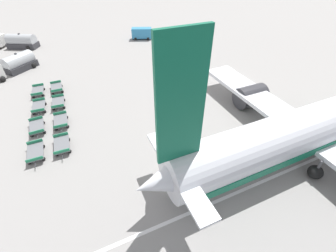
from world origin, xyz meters
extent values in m
plane|color=gray|center=(0.00, 0.00, 0.00)|extent=(500.00, 500.00, 0.00)
cylinder|color=silver|center=(15.60, 0.37, 3.16)|extent=(6.94, 33.54, 4.21)
cone|color=silver|center=(16.96, -16.23, 3.16)|extent=(4.40, 5.37, 4.00)
cube|color=#146B4C|center=(16.90, -15.44, 9.56)|extent=(0.54, 3.17, 8.60)
cube|color=silver|center=(16.90, -15.49, 3.79)|extent=(9.18, 2.22, 0.24)
cube|color=silver|center=(15.71, -0.96, 2.21)|extent=(32.67, 6.35, 0.44)
cylinder|color=#333338|center=(6.78, -1.29, 1.44)|extent=(3.08, 3.97, 2.78)
cube|color=#146B4C|center=(15.60, 0.37, 2.42)|extent=(6.75, 30.23, 0.76)
cylinder|color=#56565B|center=(18.87, -2.70, 1.37)|extent=(0.24, 0.24, 1.46)
sphere|color=black|center=(18.87, -2.70, 0.65)|extent=(1.29, 1.29, 1.29)
cylinder|color=#56565B|center=(12.87, -3.20, 1.37)|extent=(0.24, 0.24, 1.46)
sphere|color=black|center=(12.87, -3.20, 0.65)|extent=(1.29, 1.29, 1.29)
cube|color=#333338|center=(-27.17, -32.55, 0.54)|extent=(4.61, 6.30, 1.08)
cylinder|color=#ADB2B7|center=(-27.17, -32.55, 1.63)|extent=(4.27, 5.94, 2.25)
sphere|color=#333338|center=(-27.17, -32.55, 2.75)|extent=(0.44, 0.44, 0.44)
sphere|color=black|center=(-30.21, -36.53, 0.45)|extent=(0.90, 0.90, 0.90)
sphere|color=black|center=(-27.57, -30.52, 0.45)|extent=(0.90, 0.90, 0.90)
sphere|color=black|center=(-25.40, -31.47, 0.45)|extent=(0.90, 0.90, 0.90)
cube|color=#333338|center=(-15.68, -31.45, 0.53)|extent=(5.40, 5.38, 1.06)
cylinder|color=#ADB2B7|center=(-15.68, -31.45, 1.60)|extent=(4.97, 4.95, 2.20)
sphere|color=#333338|center=(-15.68, -31.45, 2.70)|extent=(0.44, 0.44, 0.44)
sphere|color=black|center=(-11.80, -33.58, 0.45)|extent=(0.90, 0.90, 0.90)
sphere|color=black|center=(-17.59, -31.27, 0.45)|extent=(0.90, 0.90, 0.90)
sphere|color=black|center=(-15.89, -29.54, 0.45)|extent=(0.90, 0.90, 0.90)
cube|color=teal|center=(-24.56, -7.90, 1.32)|extent=(3.10, 4.71, 2.09)
cube|color=#1E232D|center=(-25.21, -9.93, 1.68)|extent=(1.52, 0.56, 0.73)
sphere|color=black|center=(-25.83, -8.98, 0.30)|extent=(0.60, 0.60, 0.60)
sphere|color=black|center=(-24.16, -9.52, 0.30)|extent=(0.60, 0.60, 0.60)
sphere|color=black|center=(-24.96, -6.29, 0.30)|extent=(0.60, 0.60, 0.60)
sphere|color=black|center=(-23.29, -6.83, 0.30)|extent=(0.60, 0.60, 0.60)
cube|color=slate|center=(-5.78, -27.97, 0.55)|extent=(2.85, 1.60, 0.10)
cube|color=#237F56|center=(-4.42, -27.93, 0.76)|extent=(0.13, 1.51, 0.32)
cube|color=#237F56|center=(-7.14, -28.01, 0.76)|extent=(0.13, 1.51, 0.32)
cube|color=#333338|center=(-4.03, -27.91, 0.43)|extent=(0.70, 0.08, 0.06)
sphere|color=black|center=(-4.78, -28.58, 0.18)|extent=(0.36, 0.36, 0.36)
sphere|color=black|center=(-4.82, -27.30, 0.18)|extent=(0.36, 0.36, 0.36)
sphere|color=black|center=(-6.74, -28.64, 0.18)|extent=(0.36, 0.36, 0.36)
sphere|color=black|center=(-6.78, -27.36, 0.18)|extent=(0.36, 0.36, 0.36)
cube|color=slate|center=(-1.40, -27.49, 0.55)|extent=(2.86, 1.61, 0.10)
cube|color=#237F56|center=(-0.04, -27.43, 0.76)|extent=(0.14, 1.51, 0.32)
cube|color=#237F56|center=(-2.76, -27.54, 0.76)|extent=(0.14, 1.51, 0.32)
cube|color=#333338|center=(0.35, -27.42, 0.43)|extent=(0.70, 0.09, 0.06)
sphere|color=black|center=(-0.40, -28.09, 0.18)|extent=(0.36, 0.36, 0.36)
sphere|color=black|center=(-0.45, -26.81, 0.18)|extent=(0.36, 0.36, 0.36)
sphere|color=black|center=(-2.36, -28.16, 0.18)|extent=(0.36, 0.36, 0.36)
sphere|color=black|center=(-2.41, -26.89, 0.18)|extent=(0.36, 0.36, 0.36)
cube|color=slate|center=(3.06, -27.32, 0.55)|extent=(2.97, 1.85, 0.10)
cube|color=#237F56|center=(4.41, -27.15, 0.76)|extent=(0.27, 1.50, 0.32)
cube|color=#237F56|center=(1.71, -27.49, 0.76)|extent=(0.27, 1.50, 0.32)
cube|color=#333338|center=(4.80, -27.10, 0.43)|extent=(0.70, 0.15, 0.06)
sphere|color=black|center=(4.11, -27.84, 0.18)|extent=(0.36, 0.36, 0.36)
sphere|color=black|center=(3.95, -26.57, 0.18)|extent=(0.36, 0.36, 0.36)
sphere|color=black|center=(2.16, -28.08, 0.18)|extent=(0.36, 0.36, 0.36)
sphere|color=black|center=(2.00, -26.81, 0.18)|extent=(0.36, 0.36, 0.36)
cube|color=slate|center=(7.43, -27.07, 0.55)|extent=(2.93, 1.74, 0.10)
cube|color=#237F56|center=(8.79, -26.95, 0.76)|extent=(0.21, 1.51, 0.32)
cube|color=#237F56|center=(6.08, -27.18, 0.76)|extent=(0.21, 1.51, 0.32)
cube|color=#333338|center=(9.18, -26.91, 0.43)|extent=(0.70, 0.12, 0.06)
sphere|color=black|center=(8.47, -27.62, 0.18)|extent=(0.36, 0.36, 0.36)
sphere|color=black|center=(8.36, -26.34, 0.18)|extent=(0.36, 0.36, 0.36)
sphere|color=black|center=(6.51, -27.79, 0.18)|extent=(0.36, 0.36, 0.36)
sphere|color=black|center=(6.40, -26.51, 0.18)|extent=(0.36, 0.36, 0.36)
cube|color=slate|center=(-5.91, -25.47, 0.55)|extent=(2.94, 1.77, 0.10)
cube|color=#237F56|center=(-4.56, -25.34, 0.76)|extent=(0.23, 1.51, 0.32)
cube|color=#237F56|center=(-7.27, -25.60, 0.76)|extent=(0.23, 1.51, 0.32)
cube|color=#333338|center=(-4.17, -25.30, 0.43)|extent=(0.70, 0.13, 0.06)
sphere|color=black|center=(-4.87, -26.01, 0.18)|extent=(0.36, 0.36, 0.36)
sphere|color=black|center=(-5.00, -24.74, 0.18)|extent=(0.36, 0.36, 0.36)
sphere|color=black|center=(-6.83, -26.20, 0.18)|extent=(0.36, 0.36, 0.36)
sphere|color=black|center=(-6.95, -24.93, 0.18)|extent=(0.36, 0.36, 0.36)
cube|color=slate|center=(-1.60, -25.15, 0.55)|extent=(2.83, 1.56, 0.10)
cube|color=#237F56|center=(-0.23, -25.12, 0.76)|extent=(0.11, 1.51, 0.32)
cube|color=#237F56|center=(-2.96, -25.18, 0.76)|extent=(0.11, 1.51, 0.32)
cube|color=#333338|center=(0.16, -25.12, 0.43)|extent=(0.70, 0.07, 0.06)
sphere|color=black|center=(-0.60, -25.77, 0.18)|extent=(0.36, 0.36, 0.36)
sphere|color=black|center=(-0.63, -24.49, 0.18)|extent=(0.36, 0.36, 0.36)
sphere|color=black|center=(-2.56, -25.81, 0.18)|extent=(0.36, 0.36, 0.36)
sphere|color=black|center=(-2.59, -24.53, 0.18)|extent=(0.36, 0.36, 0.36)
cube|color=slate|center=(2.81, -24.76, 0.55)|extent=(2.88, 1.65, 0.10)
cube|color=#237F56|center=(4.17, -24.69, 0.76)|extent=(0.16, 1.51, 0.32)
cube|color=#237F56|center=(1.45, -24.83, 0.76)|extent=(0.16, 1.51, 0.32)
cube|color=#333338|center=(4.56, -24.67, 0.43)|extent=(0.70, 0.10, 0.06)
sphere|color=black|center=(3.82, -25.35, 0.18)|extent=(0.36, 0.36, 0.36)
sphere|color=black|center=(3.76, -24.07, 0.18)|extent=(0.36, 0.36, 0.36)
sphere|color=black|center=(1.86, -25.45, 0.18)|extent=(0.36, 0.36, 0.36)
sphere|color=black|center=(1.79, -24.17, 0.18)|extent=(0.36, 0.36, 0.36)
cube|color=slate|center=(7.16, -24.58, 0.55)|extent=(2.88, 1.65, 0.10)
cube|color=#237F56|center=(8.52, -24.50, 0.76)|extent=(0.16, 1.51, 0.32)
cube|color=#237F56|center=(5.80, -24.65, 0.76)|extent=(0.16, 1.51, 0.32)
cube|color=#333338|center=(8.91, -24.48, 0.43)|extent=(0.70, 0.10, 0.06)
sphere|color=black|center=(8.17, -25.16, 0.18)|extent=(0.36, 0.36, 0.36)
sphere|color=black|center=(8.11, -23.88, 0.18)|extent=(0.36, 0.36, 0.36)
sphere|color=black|center=(6.21, -25.27, 0.18)|extent=(0.36, 0.36, 0.36)
sphere|color=black|center=(6.14, -23.99, 0.18)|extent=(0.36, 0.36, 0.36)
cube|color=white|center=(17.84, -7.96, 0.00)|extent=(2.99, 32.67, 0.01)
camera|label=1|loc=(26.89, -19.75, 16.72)|focal=24.00mm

